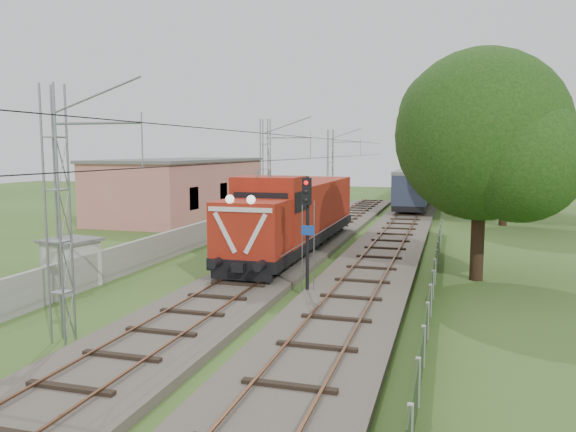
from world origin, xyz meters
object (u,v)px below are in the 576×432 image
(coach_rake, at_px, (429,172))
(relay_hut, at_px, (71,263))
(signal_post, at_px, (307,215))
(locomotive, at_px, (296,213))

(coach_rake, bearing_deg, relay_hut, -99.56)
(coach_rake, relative_size, signal_post, 18.08)
(locomotive, relative_size, relay_hut, 7.42)
(locomotive, xyz_separation_m, signal_post, (3.03, -9.30, 1.04))
(relay_hut, bearing_deg, signal_post, 6.48)
(coach_rake, distance_m, relay_hut, 74.71)
(relay_hut, bearing_deg, locomotive, 54.78)
(coach_rake, height_order, signal_post, signal_post)
(signal_post, bearing_deg, locomotive, 108.06)
(coach_rake, xyz_separation_m, relay_hut, (-12.40, -73.66, -1.42))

